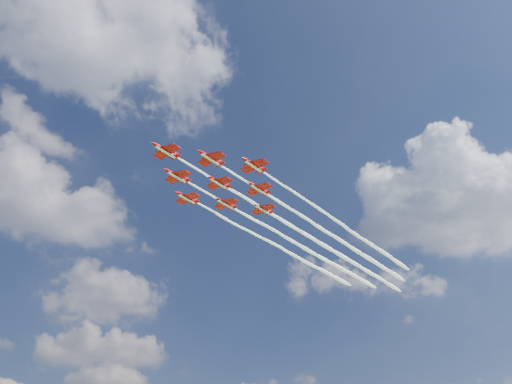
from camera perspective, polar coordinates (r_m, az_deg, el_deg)
jet_lead at (r=163.36m, az=3.49°, el=-3.54°), size 100.26×47.64×2.34m
jet_row2_port at (r=167.30m, az=7.34°, el=-4.05°), size 100.26×47.64×2.34m
jet_row2_starb at (r=173.89m, az=3.73°, el=-5.38°), size 100.26×47.64×2.34m
jet_row3_port at (r=171.97m, az=11.00°, el=-4.51°), size 100.26×47.64×2.34m
jet_row3_centre at (r=177.90m, az=7.36°, el=-5.82°), size 100.26×47.64×2.34m
jet_row3_starb at (r=184.58m, az=3.95°, el=-7.01°), size 100.26×47.64×2.34m
jet_row4_port at (r=182.59m, az=10.82°, el=-6.21°), size 100.26×47.64×2.34m
jet_row4_starb at (r=188.65m, az=7.38°, el=-7.39°), size 100.26×47.64×2.34m
jet_tail at (r=193.35m, az=10.65°, el=-7.72°), size 100.26×47.64×2.34m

